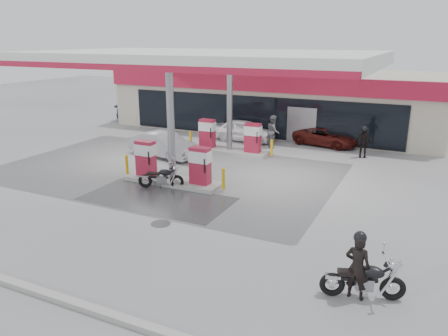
% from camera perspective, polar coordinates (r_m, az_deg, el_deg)
% --- Properties ---
extents(ground, '(90.00, 90.00, 0.00)m').
position_cam_1_polar(ground, '(18.04, -10.06, -3.75)').
color(ground, gray).
rests_on(ground, ground).
extents(wet_patch, '(6.00, 3.00, 0.00)m').
position_cam_1_polar(wet_patch, '(17.76, -8.74, -4.00)').
color(wet_patch, '#4C4C4F').
rests_on(wet_patch, ground).
extents(drain_cover, '(0.70, 0.70, 0.01)m').
position_cam_1_polar(drain_cover, '(15.45, -8.27, -7.21)').
color(drain_cover, '#38383A').
rests_on(drain_cover, ground).
extents(store_building, '(22.00, 8.22, 4.00)m').
position_cam_1_polar(store_building, '(31.52, 6.90, 8.86)').
color(store_building, '#B9B19B').
rests_on(store_building, ground).
extents(canopy, '(16.00, 10.02, 5.51)m').
position_cam_1_polar(canopy, '(21.20, -2.75, 14.09)').
color(canopy, silver).
rests_on(canopy, ground).
extents(pump_island_near, '(5.14, 1.30, 1.78)m').
position_cam_1_polar(pump_island_near, '(19.38, -6.76, 0.05)').
color(pump_island_near, '#9E9E99').
rests_on(pump_island_near, ground).
extents(pump_island_far, '(5.14, 1.30, 1.78)m').
position_cam_1_polar(pump_island_far, '(24.49, 0.73, 3.66)').
color(pump_island_far, '#9E9E99').
rests_on(pump_island_far, ground).
extents(main_motorcycle, '(2.03, 0.94, 1.07)m').
position_cam_1_polar(main_motorcycle, '(11.59, 17.84, -13.84)').
color(main_motorcycle, black).
rests_on(main_motorcycle, ground).
extents(biker_main, '(0.65, 0.46, 1.68)m').
position_cam_1_polar(biker_main, '(11.38, 17.02, -12.26)').
color(biker_main, black).
rests_on(biker_main, ground).
extents(parked_motorcycle, '(1.88, 0.99, 1.02)m').
position_cam_1_polar(parked_motorcycle, '(18.87, -8.15, -1.29)').
color(parked_motorcycle, black).
rests_on(parked_motorcycle, ground).
extents(sedan_white, '(3.96, 1.67, 1.34)m').
position_cam_1_polar(sedan_white, '(27.34, 2.64, 4.93)').
color(sedan_white, white).
rests_on(sedan_white, ground).
extents(attendant, '(0.99, 1.11, 1.89)m').
position_cam_1_polar(attendant, '(25.87, 6.46, 4.80)').
color(attendant, slate).
rests_on(attendant, ground).
extents(hatchback_silver, '(4.33, 2.22, 1.36)m').
position_cam_1_polar(hatchback_silver, '(23.78, -7.85, 3.04)').
color(hatchback_silver, '#94969B').
rests_on(hatchback_silver, ground).
extents(parked_car_left, '(4.69, 2.77, 1.28)m').
position_cam_1_polar(parked_car_left, '(34.59, -10.27, 7.10)').
color(parked_car_left, '#132042').
rests_on(parked_car_left, ground).
extents(parked_car_right, '(4.12, 2.47, 1.07)m').
position_cam_1_polar(parked_car_right, '(26.85, 13.15, 4.00)').
color(parked_car_right, '#511511').
rests_on(parked_car_right, ground).
extents(biker_walking, '(0.99, 0.53, 1.60)m').
position_cam_1_polar(biker_walking, '(24.66, 17.72, 3.18)').
color(biker_walking, black).
rests_on(biker_walking, ground).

